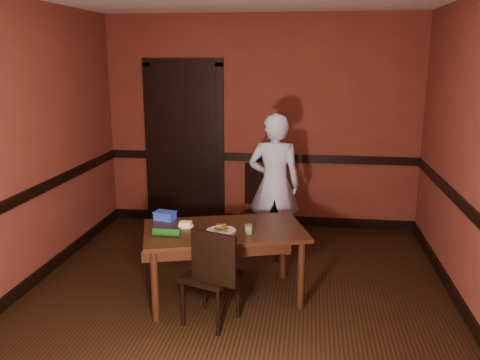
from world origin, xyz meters
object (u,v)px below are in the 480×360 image
(chair_near, at_px, (211,274))
(sandwich_plate, at_px, (221,230))
(dining_table, at_px, (225,263))
(sauce_jar, at_px, (249,229))
(person, at_px, (274,185))
(food_tub, at_px, (165,216))
(cheese_saucer, at_px, (186,224))
(chair_far, at_px, (268,211))

(chair_near, relative_size, sandwich_plate, 3.25)
(dining_table, bearing_deg, sauce_jar, -39.74)
(person, relative_size, sandwich_plate, 6.07)
(person, bearing_deg, chair_near, 74.34)
(dining_table, bearing_deg, food_tub, 146.40)
(sandwich_plate, distance_m, cheese_saucer, 0.36)
(sauce_jar, distance_m, food_tub, 0.87)
(person, bearing_deg, sauce_jar, 82.36)
(dining_table, height_order, sauce_jar, sauce_jar)
(sandwich_plate, bearing_deg, food_tub, 155.84)
(chair_near, height_order, sauce_jar, chair_near)
(sauce_jar, relative_size, cheese_saucer, 0.56)
(person, xyz_separation_m, food_tub, (-0.96, -1.02, -0.08))
(food_tub, bearing_deg, sauce_jar, -6.03)
(chair_far, distance_m, chair_near, 1.66)
(chair_near, xyz_separation_m, food_tub, (-0.56, 0.62, 0.28))
(chair_far, xyz_separation_m, sandwich_plate, (-0.30, -1.26, 0.20))
(cheese_saucer, xyz_separation_m, food_tub, (-0.24, 0.16, 0.02))
(chair_near, bearing_deg, food_tub, -28.17)
(person, relative_size, food_tub, 7.30)
(food_tub, bearing_deg, chair_near, -36.20)
(dining_table, relative_size, cheese_saucer, 9.88)
(chair_far, xyz_separation_m, food_tub, (-0.89, -1.00, 0.22))
(dining_table, distance_m, person, 1.33)
(dining_table, xyz_separation_m, chair_far, (0.29, 1.17, 0.16))
(person, distance_m, food_tub, 1.40)
(chair_far, xyz_separation_m, cheese_saucer, (-0.65, -1.15, 0.20))
(person, bearing_deg, food_tub, 44.77)
(sandwich_plate, height_order, food_tub, food_tub)
(sauce_jar, height_order, food_tub, food_tub)
(chair_far, height_order, chair_near, chair_far)
(chair_far, relative_size, sandwich_plate, 3.75)
(chair_far, height_order, sauce_jar, chair_far)
(sandwich_plate, xyz_separation_m, sauce_jar, (0.24, -0.01, 0.02))
(sandwich_plate, bearing_deg, person, 73.85)
(chair_far, distance_m, sauce_jar, 1.29)
(cheese_saucer, bearing_deg, dining_table, -2.92)
(chair_near, bearing_deg, chair_far, -81.50)
(sandwich_plate, relative_size, sauce_jar, 3.25)
(chair_near, relative_size, food_tub, 3.91)
(dining_table, distance_m, food_tub, 0.73)
(chair_far, bearing_deg, cheese_saucer, -97.92)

